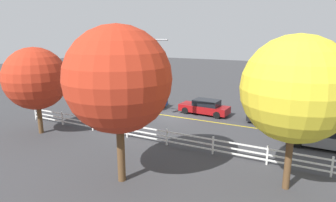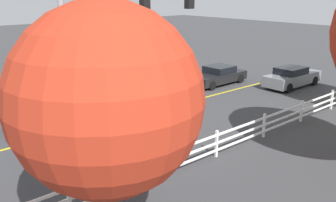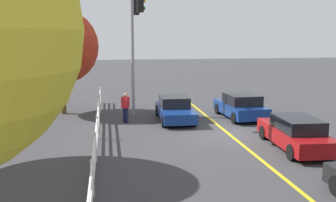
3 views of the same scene
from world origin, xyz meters
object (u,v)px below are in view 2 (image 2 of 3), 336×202
Objects in this scene: car_0 at (146,89)px; car_2 at (89,133)px; car_3 at (292,77)px; car_4 at (50,110)px; tree_2 at (106,100)px; pedestrian at (129,146)px; car_1 at (218,75)px.

car_2 is at bearing 36.29° from car_0.
car_3 is 16.58m from car_4.
car_2 is 0.70× the size of tree_2.
pedestrian reaches higher than car_2.
tree_2 reaches higher than car_0.
pedestrian is at bearing -169.00° from car_3.
pedestrian reaches higher than car_1.
tree_2 is at bearing -160.20° from car_3.
car_0 is 1.04× the size of car_2.
car_0 is 9.27m from pedestrian.
car_4 is at bearing 167.13° from car_3.
car_0 is at bearing 158.18° from car_3.
pedestrian is at bearing 51.67° from car_0.
pedestrian is at bearing 88.36° from car_4.
pedestrian reaches higher than car_4.
car_4 reaches higher than car_1.
tree_2 reaches higher than car_3.
tree_2 is at bearing 32.27° from car_1.
car_0 is 7.54m from car_2.
pedestrian is (12.54, 6.81, 0.29)m from car_1.
tree_2 reaches higher than car_4.
car_2 is (12.73, 3.99, 0.01)m from car_1.
car_1 is at bearing -111.70° from pedestrian.
car_3 reaches higher than car_1.
car_2 is 7.97m from tree_2.
car_3 reaches higher than car_0.
car_1 is (-6.43, 0.16, -0.05)m from car_0.
car_2 is 2.67× the size of pedestrian.
car_1 is 0.97× the size of car_3.
car_4 is 11.43m from tree_2.
car_0 is 6.29m from car_4.
car_1 is at bearing 176.99° from car_4.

